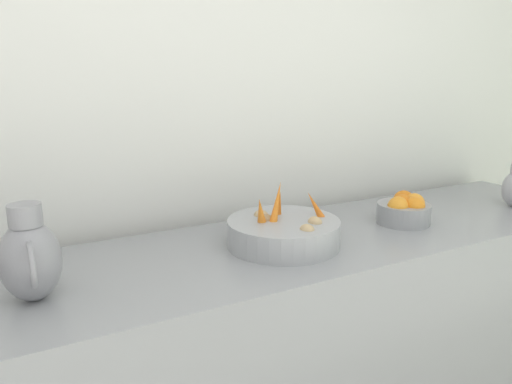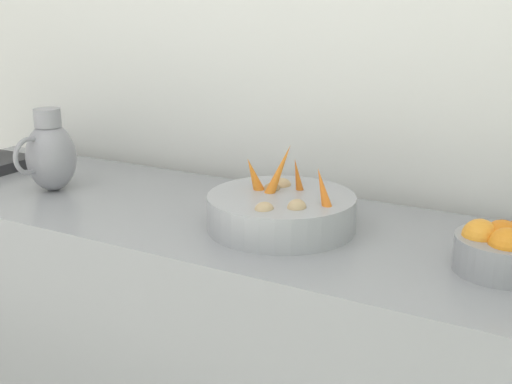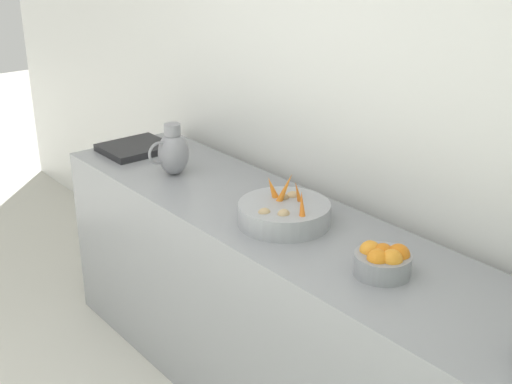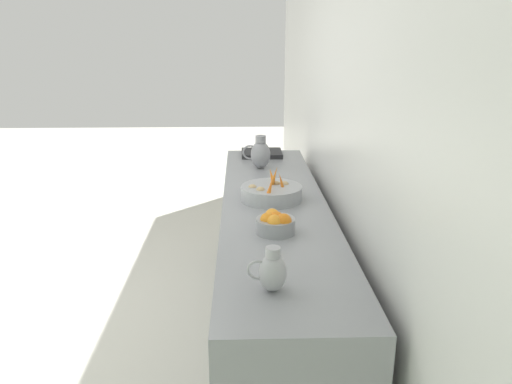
# 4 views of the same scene
# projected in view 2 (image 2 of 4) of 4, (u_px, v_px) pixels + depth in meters

# --- Properties ---
(vegetable_colander) EXTENTS (0.38, 0.38, 0.22)m
(vegetable_colander) POSITION_uv_depth(u_px,v_px,m) (281.00, 211.00, 1.61)
(vegetable_colander) COLOR #9EA0A5
(vegetable_colander) RESTS_ON prep_counter
(orange_bowl) EXTENTS (0.20, 0.20, 0.12)m
(orange_bowl) POSITION_uv_depth(u_px,v_px,m) (505.00, 248.00, 1.34)
(orange_bowl) COLOR gray
(orange_bowl) RESTS_ON prep_counter
(metal_pitcher_tall) EXTENTS (0.21, 0.15, 0.25)m
(metal_pitcher_tall) POSITION_uv_depth(u_px,v_px,m) (50.00, 154.00, 1.91)
(metal_pitcher_tall) COLOR gray
(metal_pitcher_tall) RESTS_ON prep_counter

